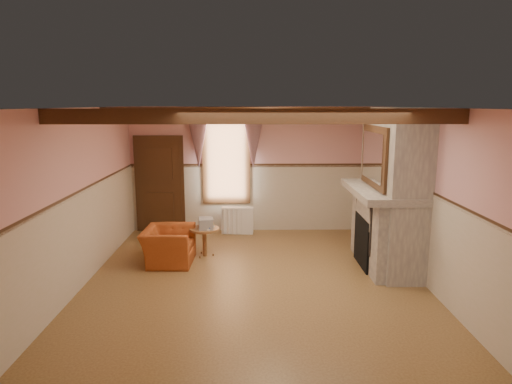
{
  "coord_description": "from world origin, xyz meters",
  "views": [
    {
      "loc": [
        -0.07,
        -7.18,
        2.86
      ],
      "look_at": [
        0.04,
        0.8,
        1.31
      ],
      "focal_mm": 32.0,
      "sensor_mm": 36.0,
      "label": 1
    }
  ],
  "objects_px": {
    "armchair": "(168,246)",
    "radiator": "(237,220)",
    "mantel_clock": "(374,177)",
    "bowl": "(383,186)",
    "side_table": "(205,242)",
    "oil_lamp": "(375,175)"
  },
  "relations": [
    {
      "from": "armchair",
      "to": "bowl",
      "type": "relative_size",
      "value": 2.75
    },
    {
      "from": "side_table",
      "to": "mantel_clock",
      "type": "distance_m",
      "value": 3.42
    },
    {
      "from": "bowl",
      "to": "armchair",
      "type": "bearing_deg",
      "value": 176.63
    },
    {
      "from": "armchair",
      "to": "radiator",
      "type": "bearing_deg",
      "value": -30.69
    },
    {
      "from": "side_table",
      "to": "radiator",
      "type": "bearing_deg",
      "value": 69.21
    },
    {
      "from": "side_table",
      "to": "oil_lamp",
      "type": "bearing_deg",
      "value": -1.05
    },
    {
      "from": "oil_lamp",
      "to": "bowl",
      "type": "bearing_deg",
      "value": -90.0
    },
    {
      "from": "armchair",
      "to": "mantel_clock",
      "type": "bearing_deg",
      "value": -82.67
    },
    {
      "from": "side_table",
      "to": "mantel_clock",
      "type": "height_order",
      "value": "mantel_clock"
    },
    {
      "from": "armchair",
      "to": "bowl",
      "type": "xyz_separation_m",
      "value": [
        3.8,
        -0.22,
        1.14
      ]
    },
    {
      "from": "bowl",
      "to": "mantel_clock",
      "type": "height_order",
      "value": "mantel_clock"
    },
    {
      "from": "radiator",
      "to": "mantel_clock",
      "type": "distance_m",
      "value": 3.25
    },
    {
      "from": "bowl",
      "to": "mantel_clock",
      "type": "bearing_deg",
      "value": 90.0
    },
    {
      "from": "armchair",
      "to": "oil_lamp",
      "type": "xyz_separation_m",
      "value": [
        3.8,
        0.31,
        1.24
      ]
    },
    {
      "from": "radiator",
      "to": "mantel_clock",
      "type": "bearing_deg",
      "value": -26.0
    },
    {
      "from": "side_table",
      "to": "mantel_clock",
      "type": "relative_size",
      "value": 2.34
    },
    {
      "from": "armchair",
      "to": "radiator",
      "type": "xyz_separation_m",
      "value": [
        1.2,
        1.9,
        -0.02
      ]
    },
    {
      "from": "bowl",
      "to": "mantel_clock",
      "type": "relative_size",
      "value": 1.5
    },
    {
      "from": "armchair",
      "to": "side_table",
      "type": "bearing_deg",
      "value": -57.81
    },
    {
      "from": "side_table",
      "to": "oil_lamp",
      "type": "xyz_separation_m",
      "value": [
        3.18,
        -0.06,
        1.29
      ]
    },
    {
      "from": "radiator",
      "to": "oil_lamp",
      "type": "bearing_deg",
      "value": -27.14
    },
    {
      "from": "armchair",
      "to": "mantel_clock",
      "type": "relative_size",
      "value": 4.13
    }
  ]
}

